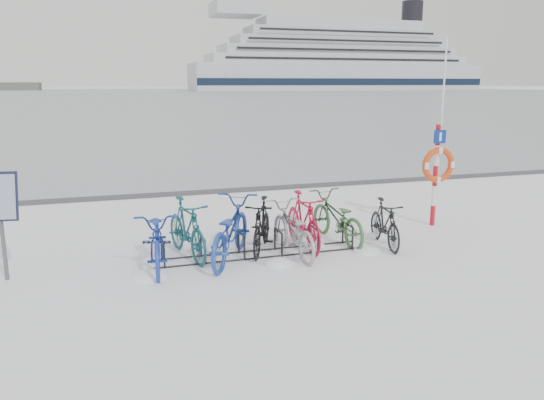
{
  "coord_description": "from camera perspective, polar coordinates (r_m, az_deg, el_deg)",
  "views": [
    {
      "loc": [
        -2.63,
        -9.16,
        3.16
      ],
      "look_at": [
        0.42,
        0.6,
        0.9
      ],
      "focal_mm": 35.0,
      "sensor_mm": 36.0,
      "label": 1
    }
  ],
  "objects": [
    {
      "name": "bike_4",
      "position": [
        9.96,
        2.22,
        -3.03
      ],
      "size": [
        0.78,
        1.96,
        1.01
      ],
      "primitive_type": "imported",
      "rotation": [
        0.0,
        0.0,
        3.2
      ],
      "color": "#95979C",
      "rests_on": "ground"
    },
    {
      "name": "ice_sheet",
      "position": [
        164.21,
        -16.76,
        10.85
      ],
      "size": [
        400.0,
        298.0,
        0.02
      ],
      "primitive_type": "cube",
      "color": "#95A0A8",
      "rests_on": "ground"
    },
    {
      "name": "quay_edge",
      "position": [
        15.6,
        -7.31,
        0.85
      ],
      "size": [
        400.0,
        0.25,
        0.1
      ],
      "primitive_type": "cube",
      "color": "#3F3F42",
      "rests_on": "ground"
    },
    {
      "name": "ground",
      "position": [
        10.04,
        -1.28,
        -5.91
      ],
      "size": [
        900.0,
        900.0,
        0.0
      ],
      "primitive_type": "plane",
      "color": "white",
      "rests_on": "ground"
    },
    {
      "name": "bike_7",
      "position": [
        10.74,
        12.05,
        -2.31
      ],
      "size": [
        0.68,
        1.64,
        0.95
      ],
      "primitive_type": "imported",
      "rotation": [
        0.0,
        0.0,
        -0.15
      ],
      "color": "black",
      "rests_on": "ground"
    },
    {
      "name": "bike_5",
      "position": [
        10.42,
        3.38,
        -2.06
      ],
      "size": [
        0.54,
        1.85,
        1.11
      ],
      "primitive_type": "imported",
      "rotation": [
        0.0,
        0.0,
        -0.01
      ],
      "color": "#BB0F34",
      "rests_on": "ground"
    },
    {
      "name": "lifebuoy_station",
      "position": [
        12.31,
        17.4,
        3.61
      ],
      "size": [
        0.8,
        0.23,
        4.14
      ],
      "color": "#AE0D1B",
      "rests_on": "ground"
    },
    {
      "name": "bike_0",
      "position": [
        9.5,
        -12.19,
        -3.8
      ],
      "size": [
        0.91,
        2.15,
        1.1
      ],
      "primitive_type": "imported",
      "rotation": [
        0.0,
        0.0,
        -0.09
      ],
      "color": "#1B359E",
      "rests_on": "ground"
    },
    {
      "name": "cruise_ferry",
      "position": [
        240.69,
        7.03,
        14.38
      ],
      "size": [
        129.47,
        24.44,
        42.54
      ],
      "color": "silver",
      "rests_on": "ground"
    },
    {
      "name": "snow_drifts",
      "position": [
        9.88,
        -0.32,
        -6.2
      ],
      "size": [
        5.33,
        1.64,
        0.22
      ],
      "color": "white",
      "rests_on": "ground"
    },
    {
      "name": "bike_rack",
      "position": [
        9.98,
        -1.29,
        -4.92
      ],
      "size": [
        4.0,
        0.48,
        0.46
      ],
      "color": "black",
      "rests_on": "ground"
    },
    {
      "name": "bike_3",
      "position": [
        10.16,
        -1.12,
        -2.59
      ],
      "size": [
        1.19,
        1.78,
        1.05
      ],
      "primitive_type": "imported",
      "rotation": [
        0.0,
        0.0,
        -0.44
      ],
      "color": "black",
      "rests_on": "ground"
    },
    {
      "name": "bike_1",
      "position": [
        9.92,
        -9.16,
        -2.88
      ],
      "size": [
        0.9,
        1.95,
        1.13
      ],
      "primitive_type": "imported",
      "rotation": [
        0.0,
        0.0,
        0.2
      ],
      "color": "#164D58",
      "rests_on": "ground"
    },
    {
      "name": "bike_6",
      "position": [
        10.87,
        6.95,
        -1.73
      ],
      "size": [
        0.9,
        2.03,
        1.03
      ],
      "primitive_type": "imported",
      "rotation": [
        0.0,
        0.0,
        3.25
      ],
      "color": "#366635",
      "rests_on": "ground"
    },
    {
      "name": "bike_2",
      "position": [
        9.67,
        -4.57,
        -3.07
      ],
      "size": [
        1.73,
        2.31,
        1.16
      ],
      "primitive_type": "imported",
      "rotation": [
        0.0,
        0.0,
        2.65
      ],
      "color": "#203F98",
      "rests_on": "ground"
    }
  ]
}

